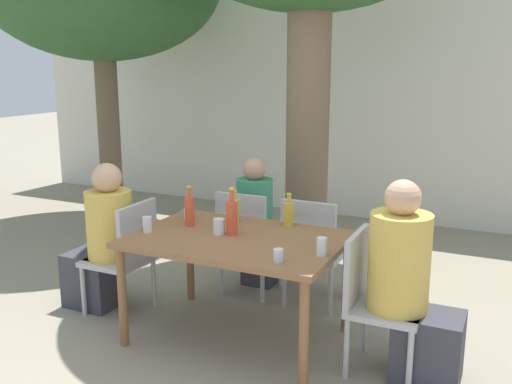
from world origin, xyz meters
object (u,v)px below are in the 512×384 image
at_px(soda_bottle_1, 190,210).
at_px(person_seated_2, 259,229).
at_px(dining_table_front, 237,247).
at_px(drinking_glass_2, 147,224).
at_px(patio_chair_1, 373,295).
at_px(soda_bottle_2, 232,217).
at_px(oil_cruet_0, 235,209).
at_px(drinking_glass_0, 219,227).
at_px(patio_chair_3, 312,247).
at_px(drinking_glass_3, 322,247).
at_px(patio_chair_0, 127,252).
at_px(drinking_glass_1, 189,213).
at_px(oil_cruet_3, 289,213).
at_px(patio_chair_2, 247,237).
at_px(person_seated_1, 410,291).
at_px(drinking_glass_4, 278,255).
at_px(person_seated_0, 102,244).

bearing_deg(soda_bottle_1, person_seated_2, 80.57).
xyz_separation_m(dining_table_front, drinking_glass_2, (-0.61, -0.17, 0.13)).
xyz_separation_m(patio_chair_1, soda_bottle_2, (-1.00, 0.03, 0.38)).
bearing_deg(oil_cruet_0, drinking_glass_0, -81.11).
relative_size(patio_chair_3, drinking_glass_3, 7.81).
height_order(patio_chair_1, patio_chair_3, same).
bearing_deg(patio_chair_0, drinking_glass_1, 121.33).
bearing_deg(patio_chair_0, oil_cruet_3, 109.48).
bearing_deg(patio_chair_1, patio_chair_3, 42.37).
distance_m(patio_chair_1, soda_bottle_1, 1.43).
distance_m(oil_cruet_0, soda_bottle_1, 0.34).
relative_size(drinking_glass_0, drinking_glass_3, 0.97).
height_order(patio_chair_2, drinking_glass_0, patio_chair_2).
relative_size(patio_chair_0, oil_cruet_3, 3.71).
relative_size(dining_table_front, patio_chair_2, 1.62).
height_order(person_seated_1, drinking_glass_1, person_seated_1).
distance_m(dining_table_front, drinking_glass_1, 0.60).
distance_m(oil_cruet_3, drinking_glass_4, 0.79).
bearing_deg(drinking_glass_2, soda_bottle_1, 55.28).
bearing_deg(person_seated_1, dining_table_front, 90.00).
relative_size(person_seated_0, soda_bottle_1, 3.95).
bearing_deg(patio_chair_1, person_seated_1, -90.00).
xyz_separation_m(patio_chair_0, drinking_glass_4, (1.40, -0.34, 0.29)).
distance_m(soda_bottle_1, oil_cruet_3, 0.72).
height_order(dining_table_front, person_seated_1, person_seated_1).
distance_m(person_seated_2, drinking_glass_0, 1.02).
bearing_deg(drinking_glass_0, patio_chair_3, 59.57).
bearing_deg(drinking_glass_2, drinking_glass_1, 79.68).
distance_m(dining_table_front, drinking_glass_3, 0.67).
xyz_separation_m(person_seated_0, drinking_glass_3, (1.82, -0.12, 0.27)).
bearing_deg(person_seated_0, drinking_glass_4, 78.16).
distance_m(person_seated_0, soda_bottle_2, 1.18).
bearing_deg(dining_table_front, patio_chair_3, 68.47).
distance_m(patio_chair_3, drinking_glass_2, 1.31).
distance_m(patio_chair_2, drinking_glass_2, 1.00).
xyz_separation_m(patio_chair_2, person_seated_1, (1.46, -0.72, 0.06)).
bearing_deg(drinking_glass_4, person_seated_0, 168.16).
bearing_deg(drinking_glass_1, drinking_glass_3, -17.28).
distance_m(soda_bottle_1, soda_bottle_2, 0.38).
xyz_separation_m(dining_table_front, soda_bottle_1, (-0.43, 0.09, 0.19)).
xyz_separation_m(dining_table_front, patio_chair_3, (0.29, 0.72, -0.17)).
relative_size(person_seated_1, soda_bottle_2, 3.75).
xyz_separation_m(person_seated_2, drinking_glass_4, (0.74, -1.31, 0.28)).
bearing_deg(patio_chair_2, dining_table_front, 111.53).
distance_m(dining_table_front, soda_bottle_1, 0.48).
xyz_separation_m(patio_chair_0, drinking_glass_0, (0.81, -0.00, 0.30)).
bearing_deg(drinking_glass_1, drinking_glass_0, -32.33).
xyz_separation_m(drinking_glass_0, drinking_glass_4, (0.59, -0.34, -0.01)).
xyz_separation_m(person_seated_1, oil_cruet_3, (-0.96, 0.41, 0.28)).
bearing_deg(drinking_glass_0, soda_bottle_1, 162.69).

